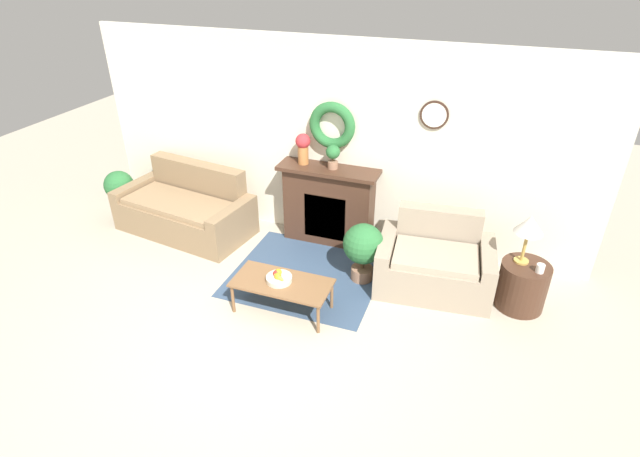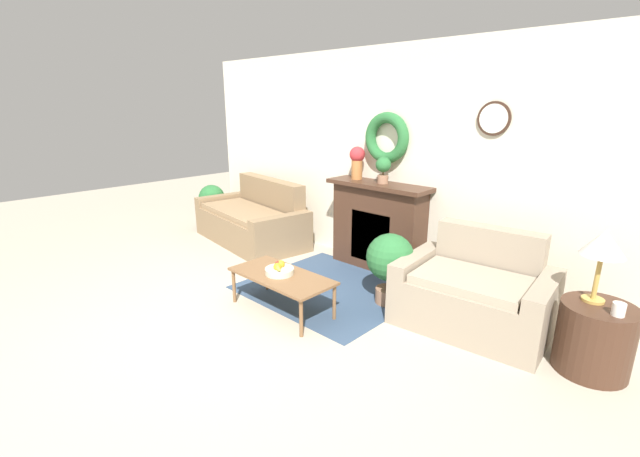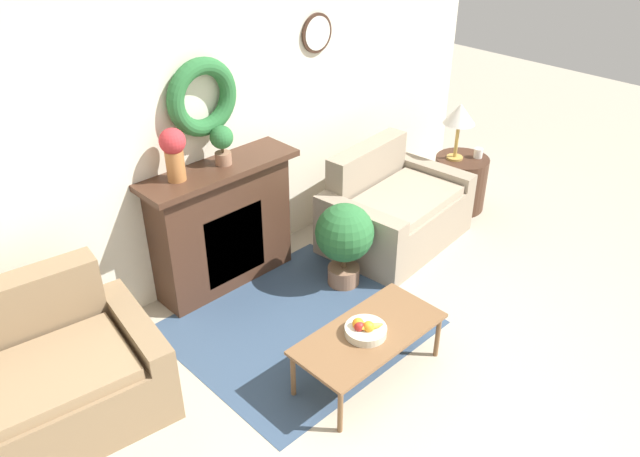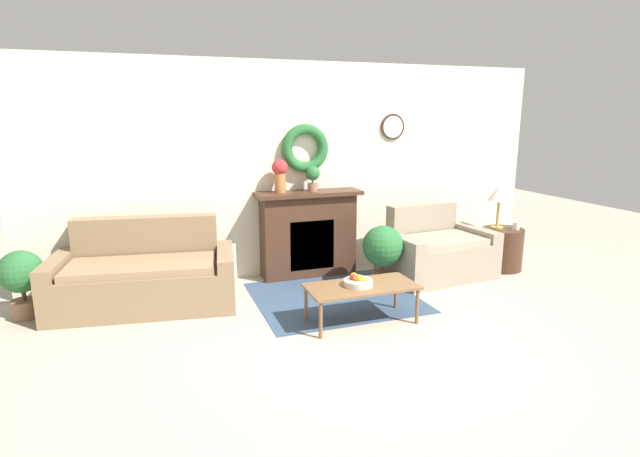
{
  "view_description": "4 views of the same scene",
  "coord_description": "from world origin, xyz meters",
  "px_view_note": "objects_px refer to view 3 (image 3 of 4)",
  "views": [
    {
      "loc": [
        1.98,
        -3.42,
        3.68
      ],
      "look_at": [
        0.27,
        1.29,
        0.76
      ],
      "focal_mm": 28.0,
      "sensor_mm": 36.0,
      "label": 1
    },
    {
      "loc": [
        3.07,
        -1.96,
        2.04
      ],
      "look_at": [
        0.05,
        1.21,
        0.75
      ],
      "focal_mm": 24.0,
      "sensor_mm": 36.0,
      "label": 2
    },
    {
      "loc": [
        -2.49,
        -1.48,
        3.22
      ],
      "look_at": [
        0.25,
        1.33,
        0.84
      ],
      "focal_mm": 35.0,
      "sensor_mm": 36.0,
      "label": 3
    },
    {
      "loc": [
        -1.91,
        -3.66,
        2.05
      ],
      "look_at": [
        -0.14,
        1.33,
        0.84
      ],
      "focal_mm": 28.0,
      "sensor_mm": 36.0,
      "label": 4
    }
  ],
  "objects_px": {
    "loveseat_right": "(393,210)",
    "vase_on_mantel_left": "(174,151)",
    "coffee_table": "(369,336)",
    "table_lamp": "(460,116)",
    "fireplace": "(223,225)",
    "side_table_by_loveseat": "(460,183)",
    "fruit_bowl": "(365,329)",
    "mug": "(478,153)",
    "couch_left": "(2,399)",
    "potted_plant_floor_by_loveseat": "(344,237)",
    "potted_plant_on_mantel": "(222,142)"
  },
  "relations": [
    {
      "from": "loveseat_right",
      "to": "vase_on_mantel_left",
      "type": "bearing_deg",
      "value": 157.73
    },
    {
      "from": "loveseat_right",
      "to": "coffee_table",
      "type": "height_order",
      "value": "loveseat_right"
    },
    {
      "from": "loveseat_right",
      "to": "table_lamp",
      "type": "distance_m",
      "value": 1.17
    },
    {
      "from": "coffee_table",
      "to": "table_lamp",
      "type": "bearing_deg",
      "value": 23.3
    },
    {
      "from": "fireplace",
      "to": "side_table_by_loveseat",
      "type": "xyz_separation_m",
      "value": [
        2.55,
        -0.63,
        -0.28
      ]
    },
    {
      "from": "fruit_bowl",
      "to": "mug",
      "type": "distance_m",
      "value": 2.84
    },
    {
      "from": "vase_on_mantel_left",
      "to": "mug",
      "type": "bearing_deg",
      "value": -13.51
    },
    {
      "from": "couch_left",
      "to": "loveseat_right",
      "type": "relative_size",
      "value": 1.42
    },
    {
      "from": "vase_on_mantel_left",
      "to": "fireplace",
      "type": "bearing_deg",
      "value": -0.87
    },
    {
      "from": "fruit_bowl",
      "to": "side_table_by_loveseat",
      "type": "xyz_separation_m",
      "value": [
        2.56,
        1.0,
        -0.15
      ]
    },
    {
      "from": "coffee_table",
      "to": "fruit_bowl",
      "type": "xyz_separation_m",
      "value": [
        -0.04,
        0.01,
        0.08
      ]
    },
    {
      "from": "vase_on_mantel_left",
      "to": "potted_plant_floor_by_loveseat",
      "type": "relative_size",
      "value": 0.54
    },
    {
      "from": "fireplace",
      "to": "potted_plant_floor_by_loveseat",
      "type": "relative_size",
      "value": 1.78
    },
    {
      "from": "mug",
      "to": "potted_plant_floor_by_loveseat",
      "type": "relative_size",
      "value": 0.13
    },
    {
      "from": "table_lamp",
      "to": "loveseat_right",
      "type": "bearing_deg",
      "value": 179.54
    },
    {
      "from": "fruit_bowl",
      "to": "table_lamp",
      "type": "distance_m",
      "value": 2.77
    },
    {
      "from": "fireplace",
      "to": "couch_left",
      "type": "distance_m",
      "value": 2.07
    },
    {
      "from": "coffee_table",
      "to": "potted_plant_on_mantel",
      "type": "xyz_separation_m",
      "value": [
        0.04,
        1.62,
        0.94
      ]
    },
    {
      "from": "fireplace",
      "to": "fruit_bowl",
      "type": "xyz_separation_m",
      "value": [
        -0.02,
        -1.63,
        -0.12
      ]
    },
    {
      "from": "side_table_by_loveseat",
      "to": "table_lamp",
      "type": "height_order",
      "value": "table_lamp"
    },
    {
      "from": "loveseat_right",
      "to": "vase_on_mantel_left",
      "type": "relative_size",
      "value": 3.46
    },
    {
      "from": "fireplace",
      "to": "vase_on_mantel_left",
      "type": "distance_m",
      "value": 0.86
    },
    {
      "from": "fruit_bowl",
      "to": "side_table_by_loveseat",
      "type": "distance_m",
      "value": 2.76
    },
    {
      "from": "fireplace",
      "to": "potted_plant_on_mantel",
      "type": "xyz_separation_m",
      "value": [
        0.06,
        -0.01,
        0.74
      ]
    },
    {
      "from": "table_lamp",
      "to": "couch_left",
      "type": "bearing_deg",
      "value": 177.99
    },
    {
      "from": "loveseat_right",
      "to": "fruit_bowl",
      "type": "xyz_separation_m",
      "value": [
        -1.56,
        -1.06,
        0.12
      ]
    },
    {
      "from": "side_table_by_loveseat",
      "to": "potted_plant_floor_by_loveseat",
      "type": "height_order",
      "value": "potted_plant_floor_by_loveseat"
    },
    {
      "from": "potted_plant_floor_by_loveseat",
      "to": "mug",
      "type": "bearing_deg",
      "value": 0.46
    },
    {
      "from": "fireplace",
      "to": "vase_on_mantel_left",
      "type": "xyz_separation_m",
      "value": [
        -0.36,
        0.01,
        0.79
      ]
    },
    {
      "from": "fireplace",
      "to": "side_table_by_loveseat",
      "type": "height_order",
      "value": "fireplace"
    },
    {
      "from": "fireplace",
      "to": "coffee_table",
      "type": "distance_m",
      "value": 1.64
    },
    {
      "from": "coffee_table",
      "to": "potted_plant_floor_by_loveseat",
      "type": "xyz_separation_m",
      "value": [
        0.68,
        0.89,
        0.12
      ]
    },
    {
      "from": "fruit_bowl",
      "to": "potted_plant_on_mantel",
      "type": "xyz_separation_m",
      "value": [
        0.07,
        1.61,
        0.86
      ]
    },
    {
      "from": "coffee_table",
      "to": "fruit_bowl",
      "type": "distance_m",
      "value": 0.09
    },
    {
      "from": "loveseat_right",
      "to": "mug",
      "type": "relative_size",
      "value": 14.49
    },
    {
      "from": "loveseat_right",
      "to": "mug",
      "type": "distance_m",
      "value": 1.17
    },
    {
      "from": "table_lamp",
      "to": "potted_plant_floor_by_loveseat",
      "type": "distance_m",
      "value": 1.87
    },
    {
      "from": "potted_plant_on_mantel",
      "to": "vase_on_mantel_left",
      "type": "bearing_deg",
      "value": 177.26
    },
    {
      "from": "fruit_bowl",
      "to": "potted_plant_floor_by_loveseat",
      "type": "height_order",
      "value": "potted_plant_floor_by_loveseat"
    },
    {
      "from": "vase_on_mantel_left",
      "to": "potted_plant_on_mantel",
      "type": "bearing_deg",
      "value": -2.74
    },
    {
      "from": "table_lamp",
      "to": "potted_plant_on_mantel",
      "type": "relative_size",
      "value": 1.81
    },
    {
      "from": "coffee_table",
      "to": "vase_on_mantel_left",
      "type": "distance_m",
      "value": 1.95
    },
    {
      "from": "coffee_table",
      "to": "mug",
      "type": "height_order",
      "value": "mug"
    },
    {
      "from": "couch_left",
      "to": "side_table_by_loveseat",
      "type": "relative_size",
      "value": 3.62
    },
    {
      "from": "table_lamp",
      "to": "side_table_by_loveseat",
      "type": "bearing_deg",
      "value": -38.66
    },
    {
      "from": "table_lamp",
      "to": "potted_plant_on_mantel",
      "type": "bearing_deg",
      "value": 167.01
    },
    {
      "from": "fruit_bowl",
      "to": "vase_on_mantel_left",
      "type": "distance_m",
      "value": 1.9
    },
    {
      "from": "coffee_table",
      "to": "vase_on_mantel_left",
      "type": "height_order",
      "value": "vase_on_mantel_left"
    },
    {
      "from": "couch_left",
      "to": "loveseat_right",
      "type": "xyz_separation_m",
      "value": [
        3.56,
        -0.15,
        -0.0
      ]
    },
    {
      "from": "fireplace",
      "to": "potted_plant_floor_by_loveseat",
      "type": "xyz_separation_m",
      "value": [
        0.7,
        -0.74,
        -0.09
      ]
    }
  ]
}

